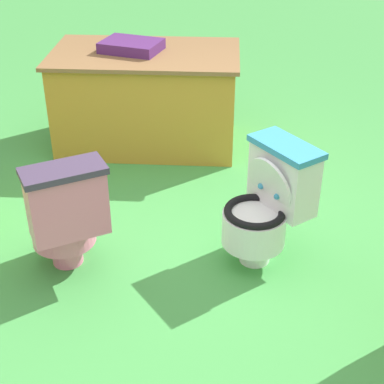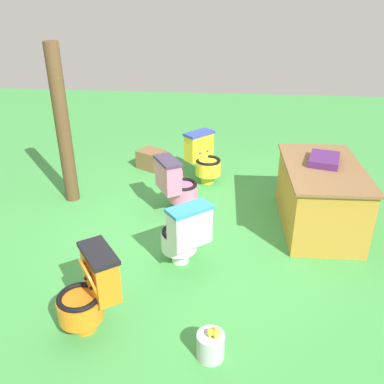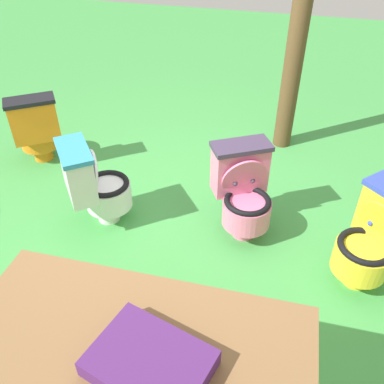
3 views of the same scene
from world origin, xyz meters
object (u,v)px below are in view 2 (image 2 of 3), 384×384
object	(u,v)px
toilet_yellow	(204,157)
lemon_bucket	(211,345)
toilet_orange	(90,291)
vendor_table	(320,196)
small_crate	(151,159)
toilet_white	(184,234)
wooden_post	(63,127)
toilet_pink	(176,184)

from	to	relation	value
toilet_yellow	lemon_bucket	world-z (taller)	toilet_yellow
toilet_orange	vendor_table	xyz separation A→B (m)	(-1.87, 2.16, 0.02)
small_crate	lemon_bucket	size ratio (longest dim) A/B	1.37
toilet_white	wooden_post	xyz separation A→B (m)	(-1.32, -1.67, 0.64)
toilet_white	toilet_orange	xyz separation A→B (m)	(0.93, -0.67, 0.00)
toilet_white	lemon_bucket	world-z (taller)	toilet_white
toilet_pink	wooden_post	xyz separation A→B (m)	(-0.19, -1.45, 0.64)
wooden_post	toilet_orange	bearing A→B (deg)	24.08
toilet_pink	wooden_post	size ratio (longest dim) A/B	0.36
toilet_white	toilet_pink	bearing A→B (deg)	61.95
toilet_yellow	lemon_bucket	size ratio (longest dim) A/B	2.63
toilet_orange	small_crate	bearing A→B (deg)	-34.33
toilet_pink	small_crate	size ratio (longest dim) A/B	1.92
small_crate	toilet_orange	bearing A→B (deg)	2.29
toilet_orange	lemon_bucket	xyz separation A→B (m)	(0.23, 1.01, -0.26)
toilet_pink	small_crate	distance (m)	1.48
lemon_bucket	toilet_orange	bearing A→B (deg)	-102.84
vendor_table	wooden_post	bearing A→B (deg)	-96.85
wooden_post	lemon_bucket	distance (m)	3.32
wooden_post	small_crate	distance (m)	1.69
toilet_pink	toilet_white	world-z (taller)	same
toilet_yellow	lemon_bucket	distance (m)	3.24
toilet_pink	toilet_white	bearing A→B (deg)	-19.47
toilet_yellow	toilet_pink	bearing A→B (deg)	26.26
small_crate	lemon_bucket	xyz separation A→B (m)	(3.63, 1.14, -0.03)
toilet_white	vendor_table	world-z (taller)	vendor_table
vendor_table	wooden_post	distance (m)	3.25
wooden_post	toilet_pink	bearing A→B (deg)	82.58
toilet_pink	toilet_yellow	bearing A→B (deg)	132.65
small_crate	toilet_pink	bearing A→B (deg)	23.27
toilet_yellow	toilet_white	bearing A→B (deg)	41.42
toilet_orange	small_crate	size ratio (longest dim) A/B	1.92
wooden_post	small_crate	world-z (taller)	wooden_post
toilet_pink	toilet_yellow	size ratio (longest dim) A/B	1.00
toilet_white	small_crate	world-z (taller)	toilet_white
vendor_table	wooden_post	world-z (taller)	wooden_post
toilet_white	toilet_yellow	xyz separation A→B (m)	(-2.06, 0.05, 0.00)
vendor_table	lemon_bucket	size ratio (longest dim) A/B	5.37
vendor_table	wooden_post	xyz separation A→B (m)	(-0.38, -3.16, 0.62)
toilet_pink	lemon_bucket	size ratio (longest dim) A/B	2.63
toilet_pink	vendor_table	xyz separation A→B (m)	(0.19, 1.72, 0.02)
wooden_post	small_crate	size ratio (longest dim) A/B	5.38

